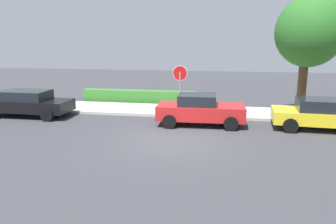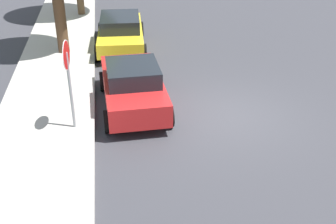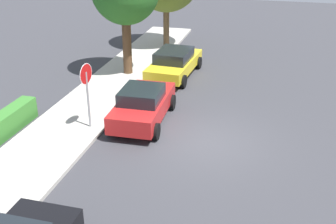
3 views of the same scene
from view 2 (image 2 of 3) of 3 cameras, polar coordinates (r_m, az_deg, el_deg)
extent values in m
plane|color=#38383D|center=(12.75, 8.14, -0.44)|extent=(60.00, 60.00, 0.00)
cube|color=#B2ADA3|center=(12.39, -16.54, -1.97)|extent=(32.00, 2.87, 0.14)
cylinder|color=gray|center=(11.58, -13.02, 2.46)|extent=(0.08, 0.08, 2.33)
cylinder|color=white|center=(11.16, -13.62, 7.50)|extent=(0.78, 0.12, 0.79)
cylinder|color=red|center=(11.16, -13.62, 7.50)|extent=(0.73, 0.12, 0.74)
cube|color=red|center=(12.89, -4.78, 3.27)|extent=(4.11, 1.84, 0.66)
cube|color=black|center=(12.49, -4.80, 5.32)|extent=(1.78, 1.56, 0.49)
cylinder|color=black|center=(14.23, -8.77, 4.14)|extent=(0.65, 0.24, 0.64)
cylinder|color=black|center=(14.36, -1.93, 4.70)|extent=(0.65, 0.24, 0.64)
cylinder|color=black|center=(11.76, -8.13, -1.28)|extent=(0.65, 0.24, 0.64)
cylinder|color=black|center=(11.92, 0.10, -0.55)|extent=(0.65, 0.24, 0.64)
cube|color=yellow|center=(18.02, -6.43, 10.46)|extent=(4.53, 2.03, 0.56)
cube|color=black|center=(17.75, -6.53, 12.01)|extent=(2.21, 1.69, 0.52)
cylinder|color=black|center=(16.68, -3.31, 8.14)|extent=(0.65, 0.26, 0.64)
cylinder|color=black|center=(16.72, -9.48, 7.84)|extent=(0.65, 0.26, 0.64)
cylinder|color=black|center=(19.54, -3.71, 11.19)|extent=(0.65, 0.26, 0.64)
cylinder|color=black|center=(19.57, -9.02, 10.93)|extent=(0.65, 0.26, 0.64)
cylinder|color=#513823|center=(17.31, -14.41, 12.34)|extent=(0.45, 0.45, 3.09)
camera|label=1|loc=(20.36, 44.09, 14.89)|focal=35.00mm
camera|label=3|loc=(6.24, 111.10, 2.12)|focal=45.00mm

